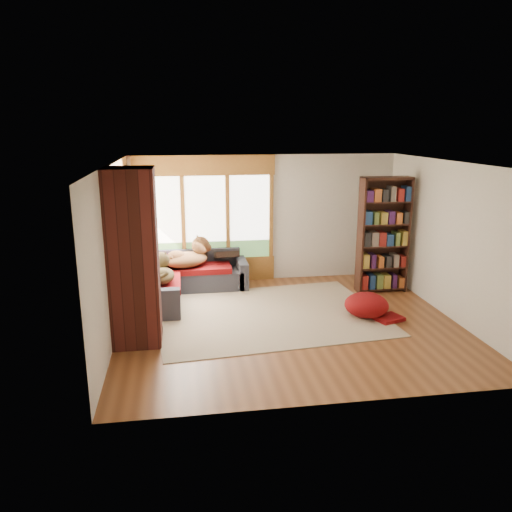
{
  "coord_description": "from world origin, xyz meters",
  "views": [
    {
      "loc": [
        -1.71,
        -7.51,
        3.15
      ],
      "look_at": [
        -0.42,
        0.82,
        0.95
      ],
      "focal_mm": 35.0,
      "sensor_mm": 36.0,
      "label": 1
    }
  ],
  "objects_px": {
    "dog_brindle": "(161,267)",
    "dog_tan": "(189,252)",
    "bookshelf": "(383,235)",
    "pouf": "(367,304)",
    "brick_chimney": "(134,258)",
    "area_rug": "(268,314)",
    "sectional_sofa": "(170,280)"
  },
  "relations": [
    {
      "from": "bookshelf",
      "to": "pouf",
      "type": "distance_m",
      "value": 1.73
    },
    {
      "from": "dog_tan",
      "to": "brick_chimney",
      "type": "bearing_deg",
      "value": -128.95
    },
    {
      "from": "area_rug",
      "to": "bookshelf",
      "type": "distance_m",
      "value": 2.82
    },
    {
      "from": "bookshelf",
      "to": "dog_tan",
      "type": "relative_size",
      "value": 2.19
    },
    {
      "from": "bookshelf",
      "to": "dog_tan",
      "type": "height_order",
      "value": "bookshelf"
    },
    {
      "from": "dog_brindle",
      "to": "brick_chimney",
      "type": "bearing_deg",
      "value": 168.78
    },
    {
      "from": "brick_chimney",
      "to": "bookshelf",
      "type": "bearing_deg",
      "value": 20.66
    },
    {
      "from": "dog_tan",
      "to": "area_rug",
      "type": "bearing_deg",
      "value": -68.9
    },
    {
      "from": "sectional_sofa",
      "to": "dog_brindle",
      "type": "height_order",
      "value": "dog_brindle"
    },
    {
      "from": "area_rug",
      "to": "pouf",
      "type": "bearing_deg",
      "value": -11.01
    },
    {
      "from": "area_rug",
      "to": "dog_tan",
      "type": "distance_m",
      "value": 2.15
    },
    {
      "from": "sectional_sofa",
      "to": "brick_chimney",
      "type": "bearing_deg",
      "value": -101.06
    },
    {
      "from": "bookshelf",
      "to": "pouf",
      "type": "relative_size",
      "value": 3.0
    },
    {
      "from": "brick_chimney",
      "to": "pouf",
      "type": "height_order",
      "value": "brick_chimney"
    },
    {
      "from": "brick_chimney",
      "to": "area_rug",
      "type": "distance_m",
      "value": 2.61
    },
    {
      "from": "brick_chimney",
      "to": "bookshelf",
      "type": "height_order",
      "value": "brick_chimney"
    },
    {
      "from": "pouf",
      "to": "dog_brindle",
      "type": "bearing_deg",
      "value": 164.51
    },
    {
      "from": "pouf",
      "to": "sectional_sofa",
      "type": "bearing_deg",
      "value": 154.35
    },
    {
      "from": "sectional_sofa",
      "to": "dog_tan",
      "type": "bearing_deg",
      "value": 34.5
    },
    {
      "from": "pouf",
      "to": "dog_tan",
      "type": "height_order",
      "value": "dog_tan"
    },
    {
      "from": "brick_chimney",
      "to": "dog_tan",
      "type": "xyz_separation_m",
      "value": [
        0.84,
        2.31,
        -0.51
      ]
    },
    {
      "from": "brick_chimney",
      "to": "pouf",
      "type": "xyz_separation_m",
      "value": [
        3.77,
        0.45,
        -1.09
      ]
    },
    {
      "from": "area_rug",
      "to": "pouf",
      "type": "distance_m",
      "value": 1.68
    },
    {
      "from": "dog_brindle",
      "to": "dog_tan",
      "type": "bearing_deg",
      "value": -28.43
    },
    {
      "from": "brick_chimney",
      "to": "pouf",
      "type": "relative_size",
      "value": 3.49
    },
    {
      "from": "dog_tan",
      "to": "dog_brindle",
      "type": "xyz_separation_m",
      "value": [
        -0.52,
        -0.9,
        -0.04
      ]
    },
    {
      "from": "sectional_sofa",
      "to": "bookshelf",
      "type": "relative_size",
      "value": 0.98
    },
    {
      "from": "sectional_sofa",
      "to": "bookshelf",
      "type": "height_order",
      "value": "bookshelf"
    },
    {
      "from": "brick_chimney",
      "to": "dog_brindle",
      "type": "xyz_separation_m",
      "value": [
        0.32,
        1.41,
        -0.55
      ]
    },
    {
      "from": "bookshelf",
      "to": "dog_tan",
      "type": "bearing_deg",
      "value": 170.87
    },
    {
      "from": "brick_chimney",
      "to": "bookshelf",
      "type": "xyz_separation_m",
      "value": [
        4.54,
        1.71,
        -0.18
      ]
    },
    {
      "from": "sectional_sofa",
      "to": "pouf",
      "type": "xyz_separation_m",
      "value": [
        3.33,
        -1.6,
        -0.09
      ]
    }
  ]
}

